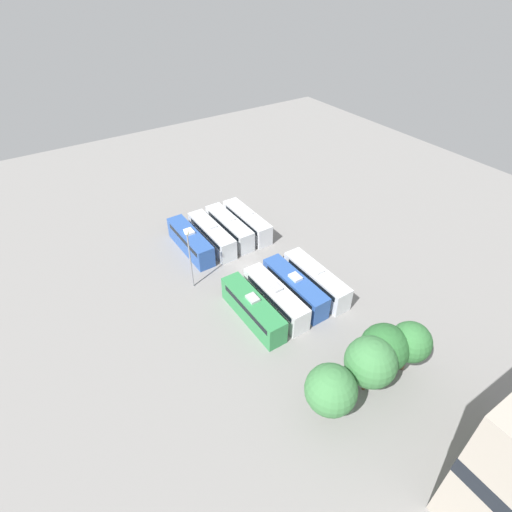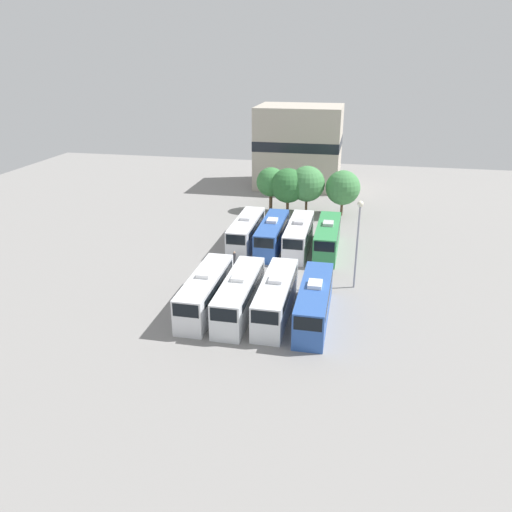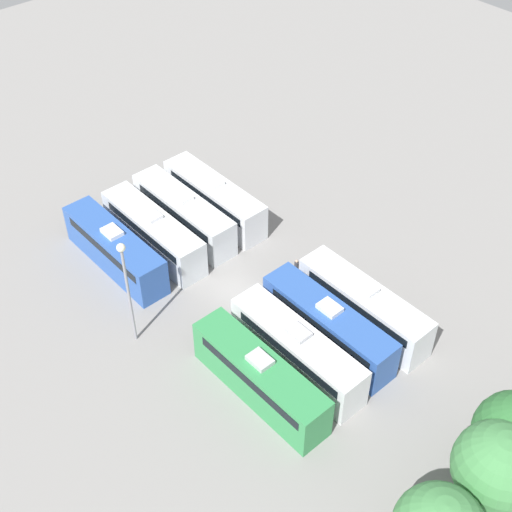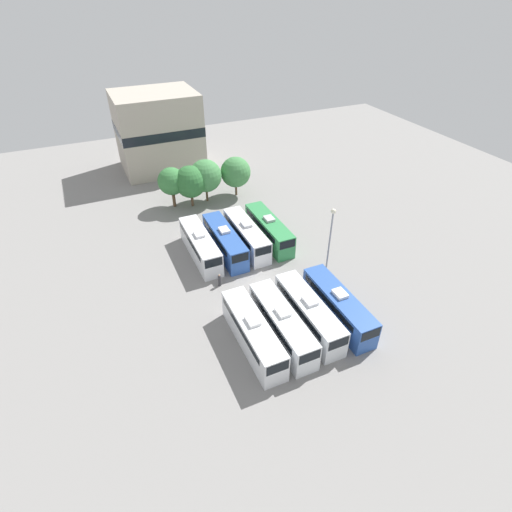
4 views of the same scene
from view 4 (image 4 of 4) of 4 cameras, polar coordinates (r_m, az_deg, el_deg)
name	(u,v)px [view 4 (image 4 of 4)]	position (r m, az deg, el deg)	size (l,w,h in m)	color
ground_plane	(262,284)	(48.91, 0.84, -4.03)	(122.12, 122.12, 0.00)	gray
bus_0	(253,332)	(40.57, -0.47, -10.85)	(2.58, 10.94, 3.67)	silver
bus_1	(282,323)	(41.51, 3.73, -9.59)	(2.58, 10.94, 3.67)	silver
bus_2	(309,312)	(42.94, 7.52, -7.99)	(2.58, 10.94, 3.67)	silver
bus_3	(338,305)	(44.29, 11.64, -6.89)	(2.58, 10.94, 3.67)	#2D56A8
bus_4	(200,245)	(53.03, -7.98, 1.60)	(2.58, 10.94, 3.67)	silver
bus_5	(225,241)	(53.51, -4.49, 2.21)	(2.58, 10.94, 3.67)	#2D56A8
bus_6	(246,235)	(54.61, -1.40, 3.09)	(2.58, 10.94, 3.67)	silver
bus_7	(269,229)	(55.86, 1.85, 3.89)	(2.58, 10.94, 3.67)	#338C4C
worker_person	(220,280)	(48.41, -5.23, -3.48)	(0.36, 0.36, 1.70)	#333338
light_pole	(331,232)	(48.17, 10.64, 3.45)	(0.60, 0.60, 9.08)	gray
tree_0	(172,181)	(64.75, -11.97, 10.39)	(4.33, 4.33, 6.55)	brown
tree_1	(190,182)	(64.41, -9.36, 10.42)	(5.05, 5.05, 6.75)	brown
tree_2	(205,176)	(65.49, -7.24, 11.30)	(5.21, 5.21, 7.08)	brown
tree_3	(236,172)	(67.19, -2.94, 11.88)	(4.98, 4.98, 6.64)	brown
depot_building	(158,131)	(79.17, -13.79, 16.95)	(14.51, 11.85, 13.90)	#B2A899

